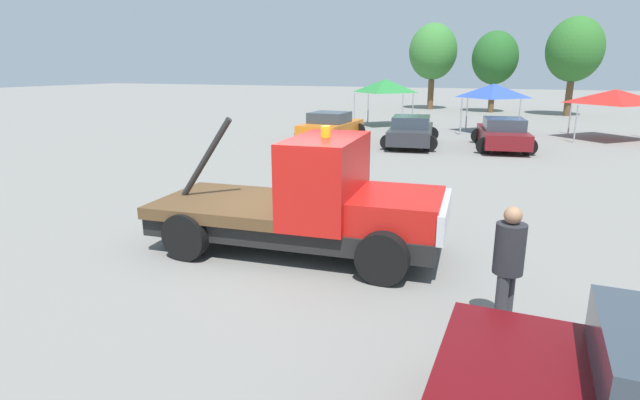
{
  "coord_description": "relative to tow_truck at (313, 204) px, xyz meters",
  "views": [
    {
      "loc": [
        3.79,
        -8.25,
        3.42
      ],
      "look_at": [
        0.5,
        0.0,
        1.05
      ],
      "focal_mm": 28.0,
      "sensor_mm": 36.0,
      "label": 1
    }
  ],
  "objects": [
    {
      "name": "ground_plane",
      "position": [
        -0.34,
        -0.03,
        -0.94
      ],
      "size": [
        160.0,
        160.0,
        0.0
      ],
      "primitive_type": "plane",
      "color": "gray"
    },
    {
      "name": "tow_truck",
      "position": [
        0.0,
        0.0,
        0.0
      ],
      "size": [
        5.64,
        2.64,
        2.51
      ],
      "rotation": [
        0.0,
        0.0,
        0.08
      ],
      "color": "black",
      "rests_on": "ground"
    },
    {
      "name": "person_near_truck",
      "position": [
        3.48,
        -1.79,
        0.06
      ],
      "size": [
        0.38,
        0.38,
        1.73
      ],
      "rotation": [
        0.0,
        0.0,
        5.93
      ],
      "color": "#38383D",
      "rests_on": "ground"
    },
    {
      "name": "parked_car_orange",
      "position": [
        -5.06,
        14.5,
        -0.29
      ],
      "size": [
        2.57,
        4.26,
        1.34
      ],
      "rotation": [
        0.0,
        0.0,
        1.55
      ],
      "color": "orange",
      "rests_on": "ground"
    },
    {
      "name": "parked_car_charcoal",
      "position": [
        -1.03,
        13.99,
        -0.29
      ],
      "size": [
        2.8,
        4.76,
        1.34
      ],
      "rotation": [
        0.0,
        0.0,
        1.71
      ],
      "color": "#2D2D33",
      "rests_on": "ground"
    },
    {
      "name": "parked_car_maroon",
      "position": [
        2.82,
        14.56,
        -0.29
      ],
      "size": [
        2.85,
        4.79,
        1.34
      ],
      "rotation": [
        0.0,
        0.0,
        1.73
      ],
      "color": "maroon",
      "rests_on": "ground"
    },
    {
      "name": "canopy_tent_green",
      "position": [
        -4.12,
        21.07,
        1.42
      ],
      "size": [
        2.9,
        2.9,
        2.75
      ],
      "color": "#9E9EA3",
      "rests_on": "ground"
    },
    {
      "name": "canopy_tent_blue",
      "position": [
        2.01,
        20.05,
        1.28
      ],
      "size": [
        2.88,
        2.88,
        2.59
      ],
      "color": "#9E9EA3",
      "rests_on": "ground"
    },
    {
      "name": "canopy_tent_red",
      "position": [
        7.58,
        19.42,
        1.13
      ],
      "size": [
        3.45,
        3.45,
        2.41
      ],
      "color": "#9E9EA3",
      "rests_on": "ground"
    },
    {
      "name": "tree_left",
      "position": [
        1.24,
        33.35,
        3.15
      ],
      "size": [
        3.42,
        3.42,
        6.11
      ],
      "color": "brown",
      "rests_on": "ground"
    },
    {
      "name": "tree_center",
      "position": [
        -3.7,
        34.73,
        3.69
      ],
      "size": [
        3.87,
        3.87,
        6.91
      ],
      "color": "brown",
      "rests_on": "ground"
    },
    {
      "name": "tree_right",
      "position": [
        6.57,
        32.34,
        3.66
      ],
      "size": [
        3.84,
        3.84,
        6.87
      ],
      "color": "brown",
      "rests_on": "ground"
    }
  ]
}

